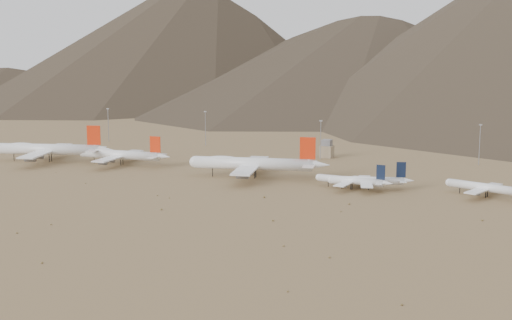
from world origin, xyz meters
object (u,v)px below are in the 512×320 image
at_px(control_tower, 327,150).
at_px(widebody_east, 254,164).
at_px(widebody_centre, 120,155).
at_px(widebody_west, 49,149).
at_px(narrowbody_b, 369,180).
at_px(narrowbody_a, 352,181).

bearing_deg(control_tower, widebody_east, -99.54).
height_order(widebody_east, control_tower, widebody_east).
xyz_separation_m(widebody_east, control_tower, (14.35, 85.40, -2.94)).
bearing_deg(widebody_centre, control_tower, 32.05).
distance_m(widebody_west, narrowbody_b, 210.60).
bearing_deg(control_tower, narrowbody_a, -63.70).
relative_size(widebody_centre, widebody_east, 0.81).
bearing_deg(widebody_west, widebody_centre, -6.43).
relative_size(widebody_east, control_tower, 6.59).
distance_m(widebody_west, control_tower, 180.76).
bearing_deg(widebody_west, narrowbody_b, -16.67).
relative_size(widebody_centre, narrowbody_a, 1.50).
distance_m(widebody_east, narrowbody_a, 60.39).
xyz_separation_m(widebody_centre, control_tower, (107.68, 81.13, -1.27)).
height_order(widebody_west, widebody_centre, widebody_west).
bearing_deg(narrowbody_a, widebody_west, -176.89).
bearing_deg(narrowbody_b, widebody_west, 161.86).
bearing_deg(narrowbody_a, widebody_centre, 179.57).
xyz_separation_m(widebody_centre, narrowbody_b, (161.61, -8.32, -1.77)).
relative_size(widebody_west, control_tower, 6.49).
distance_m(narrowbody_a, narrowbody_b, 8.81).
relative_size(widebody_west, narrowbody_a, 1.82).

